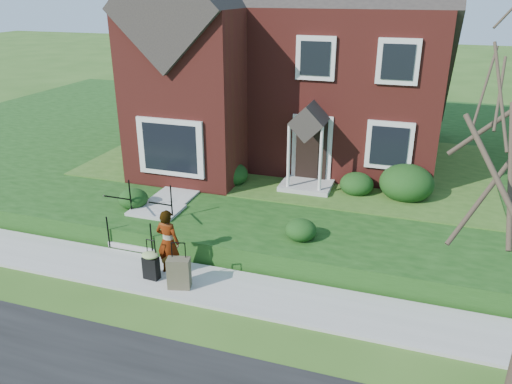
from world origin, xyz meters
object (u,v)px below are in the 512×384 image
at_px(front_steps, 149,222).
at_px(suitcase_olive, 179,273).
at_px(woman, 168,242).
at_px(suitcase_black, 151,264).

xyz_separation_m(front_steps, suitcase_olive, (2.02, -2.16, -0.01)).
bearing_deg(suitcase_olive, woman, 120.70).
relative_size(front_steps, suitcase_black, 1.99).
relative_size(suitcase_black, suitcase_olive, 0.89).
distance_m(front_steps, suitcase_black, 2.35).
bearing_deg(woman, suitcase_black, 58.47).
bearing_deg(front_steps, suitcase_olive, -47.00).
bearing_deg(suitcase_black, suitcase_olive, -5.88).
height_order(front_steps, suitcase_olive, front_steps).
relative_size(front_steps, suitcase_olive, 1.78).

